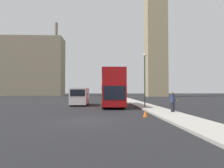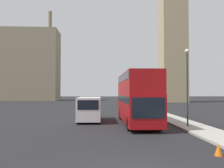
% 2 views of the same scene
% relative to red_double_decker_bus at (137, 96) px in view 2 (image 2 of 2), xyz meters
% --- Properties ---
extents(building_block_distant, '(26.69, 10.16, 28.41)m').
position_rel_red_double_decker_bus_xyz_m(building_block_distant, '(-30.53, 61.70, 9.22)').
color(building_block_distant, gray).
rests_on(building_block_distant, ground_plane).
extents(red_double_decker_bus, '(2.56, 10.71, 4.42)m').
position_rel_red_double_decker_bus_xyz_m(red_double_decker_bus, '(0.00, 0.00, 0.00)').
color(red_double_decker_bus, '#A80F11').
rests_on(red_double_decker_bus, ground_plane).
extents(white_van, '(2.16, 5.85, 2.30)m').
position_rel_red_double_decker_bus_xyz_m(white_van, '(-4.26, 2.39, -1.22)').
color(white_van, white).
rests_on(white_van, ground_plane).
extents(street_lamp, '(0.36, 0.36, 6.07)m').
position_rel_red_double_decker_bus_xyz_m(street_lamp, '(3.61, -2.64, 1.64)').
color(street_lamp, '#2D332D').
rests_on(street_lamp, sidewalk_strip).
extents(traffic_cone, '(0.36, 0.36, 0.55)m').
position_rel_red_double_decker_bus_xyz_m(traffic_cone, '(2.01, -11.00, -2.19)').
color(traffic_cone, orange).
rests_on(traffic_cone, ground_plane).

